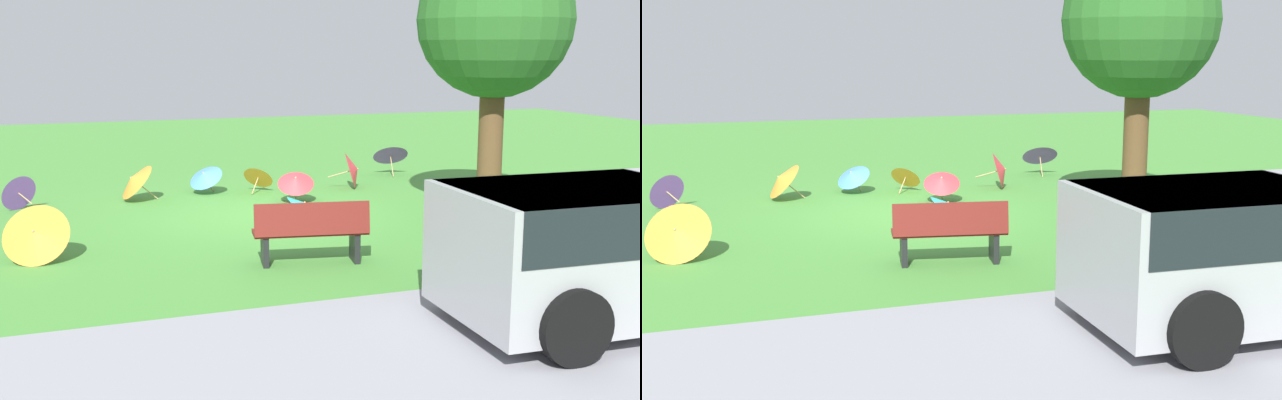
{
  "view_description": "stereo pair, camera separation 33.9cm",
  "coord_description": "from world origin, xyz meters",
  "views": [
    {
      "loc": [
        4.02,
        13.66,
        2.98
      ],
      "look_at": [
        -0.27,
        1.99,
        0.6
      ],
      "focal_mm": 44.79,
      "sensor_mm": 36.0,
      "label": 1
    },
    {
      "loc": [
        3.7,
        13.78,
        2.98
      ],
      "look_at": [
        -0.27,
        1.99,
        0.6
      ],
      "focal_mm": 44.79,
      "sensor_mm": 36.0,
      "label": 2
    }
  ],
  "objects": [
    {
      "name": "ground",
      "position": [
        0.0,
        0.0,
        0.0
      ],
      "size": [
        40.0,
        40.0,
        0.0
      ],
      "primitive_type": "plane",
      "color": "#478C38"
    },
    {
      "name": "parasol_orange_5",
      "position": [
        2.12,
        -2.11,
        0.42
      ],
      "size": [
        0.85,
        0.91,
        0.79
      ],
      "color": "tan",
      "rests_on": "ground"
    },
    {
      "name": "park_bench",
      "position": [
        0.41,
        3.49,
        0.47
      ],
      "size": [
        1.66,
        0.76,
        0.9
      ],
      "color": "maroon",
      "rests_on": "ground"
    },
    {
      "name": "shade_tree",
      "position": [
        -3.54,
        1.71,
        3.4
      ],
      "size": [
        2.66,
        2.66,
        4.78
      ],
      "color": "brown",
      "rests_on": "ground"
    },
    {
      "name": "parasol_blue_0",
      "position": [
        0.64,
        -2.42,
        0.39
      ],
      "size": [
        0.96,
        0.96,
        0.66
      ],
      "color": "tan",
      "rests_on": "ground"
    },
    {
      "name": "parasol_red_1",
      "position": [
        -0.8,
        -0.82,
        0.44
      ],
      "size": [
        0.88,
        0.87,
        0.7
      ],
      "color": "tan",
      "rests_on": "ground"
    },
    {
      "name": "parasol_orange_4",
      "position": [
        -0.48,
        -2.28,
        0.35
      ],
      "size": [
        0.83,
        0.82,
        0.62
      ],
      "color": "tan",
      "rests_on": "ground"
    },
    {
      "name": "van_dark",
      "position": [
        -2.2,
        6.86,
        0.91
      ],
      "size": [
        4.68,
        2.29,
        1.53
      ],
      "color": "#99999E",
      "rests_on": "ground"
    },
    {
      "name": "parasol_teal_2",
      "position": [
        -0.31,
        1.01,
        0.33
      ],
      "size": [
        0.67,
        0.71,
        0.57
      ],
      "color": "tan",
      "rests_on": "ground"
    },
    {
      "name": "parasol_purple_3",
      "position": [
        -4.04,
        -3.43,
        0.53
      ],
      "size": [
        0.97,
        0.92,
        0.83
      ],
      "color": "tan",
      "rests_on": "ground"
    },
    {
      "name": "parasol_orange_0",
      "position": [
        4.02,
        2.08,
        0.42
      ],
      "size": [
        1.11,
        0.94,
        0.85
      ],
      "color": "tan",
      "rests_on": "ground"
    },
    {
      "name": "parasol_purple_2",
      "position": [
        4.28,
        -1.95,
        0.35
      ],
      "size": [
        0.78,
        0.75,
        0.7
      ],
      "color": "tan",
      "rests_on": "ground"
    },
    {
      "name": "road_strip",
      "position": [
        0.0,
        7.16,
        0.0
      ],
      "size": [
        40.0,
        4.14,
        0.01
      ],
      "primitive_type": "cube",
      "color": "gray",
      "rests_on": "ground"
    },
    {
      "name": "parasol_red_3",
      "position": [
        -2.5,
        -1.97,
        0.41
      ],
      "size": [
        0.85,
        0.88,
        0.81
      ],
      "color": "tan",
      "rests_on": "ground"
    }
  ]
}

